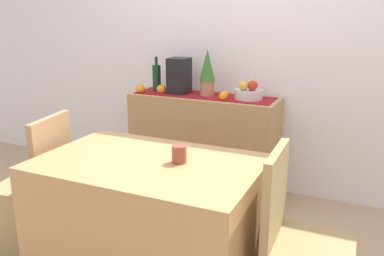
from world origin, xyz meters
TOP-DOWN VIEW (x-y plane):
  - ground_plane at (0.00, 0.00)m, footprint 6.40×6.40m
  - room_wall_rear at (0.00, 1.18)m, footprint 6.40×0.06m
  - sideboard_console at (-0.23, 0.92)m, footprint 1.25×0.42m
  - table_runner at (-0.23, 0.92)m, footprint 1.18×0.32m
  - fruit_bowl at (0.16, 0.92)m, footprint 0.22×0.22m
  - apple_right at (0.16, 0.98)m, footprint 0.08×0.08m
  - apple_left at (0.13, 0.87)m, footprint 0.07×0.07m
  - apple_rear at (0.19, 0.90)m, footprint 0.08×0.08m
  - wine_bottle at (-0.68, 0.92)m, footprint 0.07×0.07m
  - coffee_maker at (-0.46, 0.92)m, footprint 0.16×0.18m
  - potted_plant at (-0.20, 0.92)m, footprint 0.13×0.13m
  - orange_loose_end at (-0.03, 0.88)m, footprint 0.07×0.07m
  - orange_loose_far at (-0.77, 0.80)m, footprint 0.08×0.08m
  - orange_loose_near_bowl at (-0.59, 0.84)m, footprint 0.08×0.08m
  - orange_loose_mid at (-0.02, 0.81)m, footprint 0.07×0.07m
  - dining_table at (-0.00, -0.39)m, footprint 1.20×0.78m
  - coffee_cup at (0.16, -0.34)m, footprint 0.08×0.08m
  - chair_near_window at (-0.87, -0.39)m, footprint 0.46×0.46m

SIDE VIEW (x-z plane):
  - ground_plane at x=0.00m, z-range -0.02..0.00m
  - chair_near_window at x=-0.87m, z-range -0.18..0.72m
  - dining_table at x=0.00m, z-range 0.00..0.74m
  - sideboard_console at x=-0.23m, z-range 0.00..0.84m
  - coffee_cup at x=0.16m, z-range 0.74..0.83m
  - table_runner at x=-0.23m, z-range 0.84..0.85m
  - orange_loose_end at x=-0.03m, z-range 0.84..0.90m
  - orange_loose_mid at x=-0.02m, z-range 0.84..0.91m
  - orange_loose_far at x=-0.77m, z-range 0.84..0.92m
  - orange_loose_near_bowl at x=-0.59m, z-range 0.84..0.92m
  - fruit_bowl at x=0.16m, z-range 0.85..0.92m
  - apple_left at x=0.13m, z-range 0.92..0.99m
  - apple_right at x=0.16m, z-range 0.92..1.00m
  - apple_rear at x=0.19m, z-range 0.92..1.00m
  - wine_bottle at x=-0.68m, z-range 0.81..1.11m
  - coffee_maker at x=-0.46m, z-range 0.84..1.14m
  - potted_plant at x=-0.20m, z-range 0.85..1.23m
  - room_wall_rear at x=0.00m, z-range 0.00..2.70m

